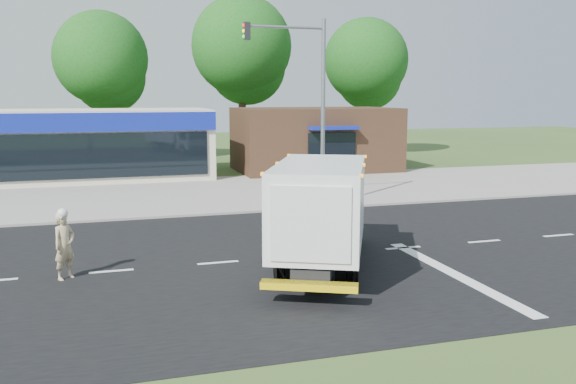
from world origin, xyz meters
name	(u,v)px	position (x,y,z in m)	size (l,w,h in m)	color
ground	(315,255)	(0.00, 0.00, 0.00)	(120.00, 120.00, 0.00)	#385123
road_asphalt	(315,255)	(0.00, 0.00, 0.00)	(60.00, 14.00, 0.02)	black
sidewalk	(252,207)	(0.00, 8.20, 0.06)	(60.00, 2.40, 0.12)	gray
parking_apron	(227,188)	(0.00, 14.00, 0.01)	(60.00, 9.00, 0.02)	gray
lane_markings	(374,263)	(1.35, -1.35, 0.02)	(55.20, 7.00, 0.01)	silver
ems_box_truck	(322,206)	(-0.25, -1.31, 1.78)	(4.89, 7.23, 3.09)	black
emergency_worker	(64,245)	(-7.16, -0.34, 0.94)	(0.78, 0.77, 1.93)	tan
retail_strip_mall	(50,145)	(-9.00, 19.93, 2.01)	(18.00, 6.20, 4.00)	beige
brown_storefront	(315,139)	(7.00, 19.98, 2.00)	(10.00, 6.70, 4.00)	#382316
traffic_signal_pole	(309,93)	(2.35, 7.60, 4.92)	(3.51, 0.25, 8.00)	gray
background_trees	(175,59)	(-0.85, 28.16, 7.38)	(36.77, 7.39, 12.10)	#332114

